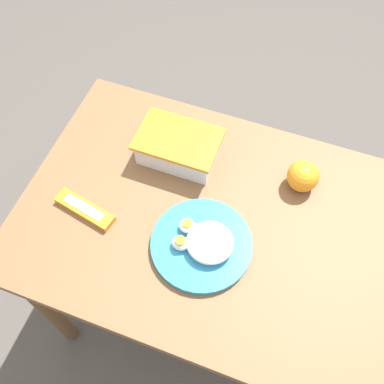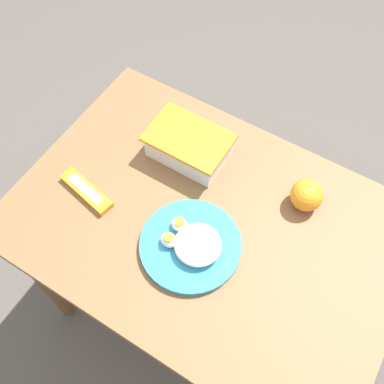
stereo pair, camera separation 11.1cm
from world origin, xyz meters
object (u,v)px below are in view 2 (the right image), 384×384
rice_plate (192,244)px  food_container (189,147)px  orange_fruit (307,195)px  candy_bar (86,191)px

rice_plate → food_container: bearing=123.2°
orange_fruit → rice_plate: bearing=-125.1°
food_container → rice_plate: 0.27m
candy_bar → orange_fruit: bearing=28.4°
food_container → rice_plate: food_container is taller
candy_bar → food_container: bearing=56.1°
rice_plate → candy_bar: 0.31m
orange_fruit → candy_bar: bearing=-151.6°
food_container → orange_fruit: bearing=4.2°
food_container → rice_plate: (0.15, -0.23, -0.02)m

